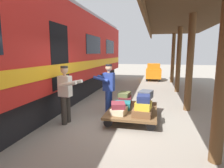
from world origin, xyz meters
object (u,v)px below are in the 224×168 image
object	(u,v)px
suitcase_burgundy_valise	(118,105)
luggage_cart	(133,110)
suitcase_red_plastic	(145,102)
suitcase_maroon_trunk	(125,100)
suitcase_brown_leather	(142,112)
suitcase_black_hardshell	(143,106)
porter_by_door	(66,93)
suitcase_cream_canvas	(119,111)
suitcase_teal_softside	(122,105)
baggage_tug	(153,72)
porter_in_overalls	(108,88)
train_car	(18,53)
suitcase_navy_fabric	(144,98)
suitcase_slate_roller	(146,95)
suitcase_yellow_case	(143,106)
suitcase_olive_duffel	(124,94)

from	to	relation	value
suitcase_burgundy_valise	luggage_cart	bearing A→B (deg)	-124.37
suitcase_red_plastic	suitcase_maroon_trunk	world-z (taller)	suitcase_maroon_trunk
suitcase_red_plastic	suitcase_brown_leather	xyz separation A→B (m)	(0.00, 1.14, -0.02)
suitcase_maroon_trunk	suitcase_black_hardshell	distance (m)	0.88
porter_by_door	suitcase_cream_canvas	bearing A→B (deg)	-171.14
suitcase_maroon_trunk	suitcase_teal_softside	distance (m)	0.57
suitcase_black_hardshell	suitcase_burgundy_valise	bearing A→B (deg)	37.31
baggage_tug	suitcase_teal_softside	bearing A→B (deg)	84.43
suitcase_teal_softside	suitcase_brown_leather	xyz separation A→B (m)	(-0.67, 0.57, -0.00)
porter_in_overalls	porter_by_door	size ratio (longest dim) A/B	1.00
suitcase_cream_canvas	suitcase_burgundy_valise	xyz separation A→B (m)	(0.03, -0.04, 0.16)
luggage_cart	suitcase_black_hardshell	bearing A→B (deg)	180.00
train_car	suitcase_black_hardshell	bearing A→B (deg)	-175.52
suitcase_red_plastic	suitcase_navy_fabric	distance (m)	1.19
suitcase_maroon_trunk	suitcase_slate_roller	size ratio (longest dim) A/B	1.04
suitcase_burgundy_valise	baggage_tug	size ratio (longest dim) A/B	0.27
suitcase_teal_softside	suitcase_slate_roller	bearing A→B (deg)	-141.35
suitcase_black_hardshell	suitcase_navy_fabric	distance (m)	0.69
suitcase_brown_leather	suitcase_yellow_case	world-z (taller)	suitcase_yellow_case
suitcase_teal_softside	suitcase_brown_leather	size ratio (longest dim) A/B	0.83
suitcase_yellow_case	porter_in_overalls	size ratio (longest dim) A/B	0.28
luggage_cart	suitcase_burgundy_valise	distance (m)	0.71
suitcase_cream_canvas	suitcase_yellow_case	size ratio (longest dim) A/B	1.07
suitcase_cream_canvas	porter_in_overalls	size ratio (longest dim) A/B	0.30
luggage_cart	suitcase_olive_duffel	distance (m)	0.78
suitcase_burgundy_valise	porter_by_door	xyz separation A→B (m)	(1.50, 0.27, 0.35)
train_car	suitcase_burgundy_valise	xyz separation A→B (m)	(-3.38, 0.21, -1.49)
train_car	baggage_tug	size ratio (longest dim) A/B	11.01
luggage_cart	porter_by_door	bearing A→B (deg)	23.41
porter_in_overalls	baggage_tug	size ratio (longest dim) A/B	0.99
suitcase_red_plastic	baggage_tug	size ratio (longest dim) A/B	0.35
suitcase_yellow_case	train_car	bearing A→B (deg)	-3.84
train_car	suitcase_slate_roller	bearing A→B (deg)	-167.92
suitcase_brown_leather	porter_in_overalls	bearing A→B (deg)	-35.45
suitcase_red_plastic	suitcase_slate_roller	distance (m)	0.25
train_car	suitcase_yellow_case	xyz separation A→B (m)	(-4.11, 0.28, -1.43)
baggage_tug	suitcase_maroon_trunk	bearing A→B (deg)	84.05
suitcase_burgundy_valise	suitcase_olive_duffel	bearing A→B (deg)	-90.17
suitcase_red_plastic	porter_by_door	xyz separation A→B (m)	(2.20, 1.37, 0.48)
suitcase_slate_roller	suitcase_navy_fabric	distance (m)	1.13
suitcase_yellow_case	suitcase_teal_softside	bearing A→B (deg)	-40.37
train_car	suitcase_teal_softside	distance (m)	3.79
suitcase_cream_canvas	suitcase_brown_leather	distance (m)	0.67
suitcase_teal_softside	suitcase_navy_fabric	xyz separation A→B (m)	(-0.70, 0.56, 0.39)
luggage_cart	suitcase_navy_fabric	distance (m)	0.86
suitcase_red_plastic	suitcase_olive_duffel	bearing A→B (deg)	-1.12
suitcase_slate_roller	suitcase_yellow_case	xyz separation A→B (m)	(0.00, 1.16, -0.06)
suitcase_yellow_case	suitcase_navy_fabric	size ratio (longest dim) A/B	0.99
train_car	suitcase_burgundy_valise	world-z (taller)	train_car
suitcase_black_hardshell	baggage_tug	bearing A→B (deg)	-91.24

